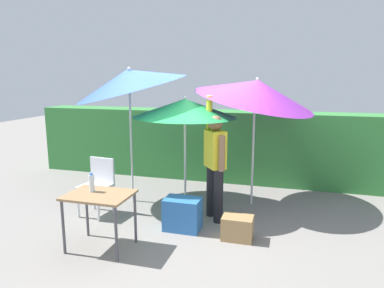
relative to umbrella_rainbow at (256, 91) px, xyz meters
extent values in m
plane|color=gray|center=(-0.93, -0.86, -1.93)|extent=(24.00, 24.00, 0.00)
cube|color=#38843D|center=(-0.93, 1.33, -1.20)|extent=(8.00, 0.70, 1.46)
cylinder|color=silver|center=(-0.01, -0.04, -1.05)|extent=(0.04, 0.04, 1.77)
cone|color=purple|center=(0.00, 0.00, 0.00)|extent=(2.02, 1.99, 0.89)
sphere|color=silver|center=(0.01, 0.04, 0.19)|extent=(0.05, 0.05, 0.05)
cylinder|color=silver|center=(-2.05, -0.47, -0.96)|extent=(0.04, 0.04, 1.96)
cone|color=blue|center=(-2.03, -0.50, 0.18)|extent=(1.95, 1.90, 0.95)
sphere|color=silver|center=(-2.01, -0.54, 0.36)|extent=(0.05, 0.05, 0.05)
cylinder|color=silver|center=(-1.06, -0.53, -1.17)|extent=(0.04, 0.04, 1.53)
cone|color=green|center=(-1.06, -0.53, -0.26)|extent=(1.67, 1.66, 0.31)
sphere|color=silver|center=(-1.06, -0.53, -0.10)|extent=(0.05, 0.05, 0.05)
cylinder|color=black|center=(-0.57, -0.74, -1.52)|extent=(0.14, 0.14, 0.82)
cylinder|color=black|center=(-0.41, -0.96, -1.52)|extent=(0.14, 0.14, 0.82)
cube|color=yellow|center=(-0.49, -0.85, -0.83)|extent=(0.39, 0.42, 0.56)
sphere|color=#8C6647|center=(-0.49, -0.85, -0.44)|extent=(0.22, 0.22, 0.22)
cylinder|color=yellow|center=(-0.63, -0.66, -0.33)|extent=(0.13, 0.13, 0.56)
cylinder|color=#8C6647|center=(-0.35, -1.03, -0.85)|extent=(0.13, 0.13, 0.52)
cylinder|color=silver|center=(-2.53, -1.38, -1.71)|extent=(0.04, 0.04, 0.44)
cylinder|color=silver|center=(-2.16, -1.43, -1.71)|extent=(0.04, 0.04, 0.44)
cylinder|color=silver|center=(-2.49, -1.01, -1.71)|extent=(0.04, 0.04, 0.44)
cylinder|color=silver|center=(-2.11, -1.05, -1.71)|extent=(0.04, 0.04, 0.44)
cube|color=silver|center=(-2.32, -1.22, -1.47)|extent=(0.49, 0.49, 0.05)
cube|color=silver|center=(-2.30, -1.02, -1.24)|extent=(0.44, 0.09, 0.40)
cube|color=#2D6BB7|center=(-0.84, -1.35, -1.70)|extent=(0.51, 0.35, 0.46)
cube|color=#9E7A4C|center=(-0.04, -1.44, -1.78)|extent=(0.41, 0.29, 0.32)
cylinder|color=#4C4C51|center=(-1.32, -1.91, -1.59)|extent=(0.04, 0.04, 0.69)
cylinder|color=#4C4C51|center=(-2.04, -1.91, -1.59)|extent=(0.04, 0.04, 0.69)
cylinder|color=#4C4C51|center=(-1.32, -2.43, -1.59)|extent=(0.04, 0.04, 0.69)
cylinder|color=#4C4C51|center=(-2.04, -2.43, -1.59)|extent=(0.04, 0.04, 0.69)
cube|color=#99724C|center=(-1.68, -2.17, -1.23)|extent=(0.80, 0.60, 0.03)
cylinder|color=silver|center=(-1.81, -2.11, -1.10)|extent=(0.07, 0.07, 0.22)
cylinder|color=#2D60B7|center=(-1.81, -2.11, -0.98)|extent=(0.04, 0.04, 0.02)
camera|label=1|loc=(0.59, -5.85, 0.23)|focal=32.78mm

